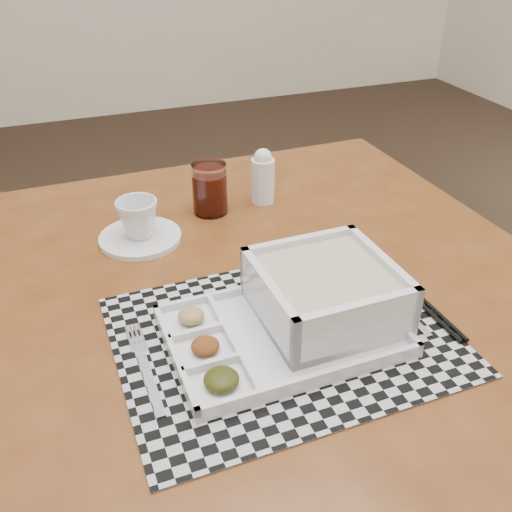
# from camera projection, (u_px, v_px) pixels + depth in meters

# --- Properties ---
(floor) EXTENTS (5.00, 5.00, 0.00)m
(floor) POSITION_uv_depth(u_px,v_px,m) (280.00, 307.00, 2.15)
(floor) COLOR #302318
(floor) RESTS_ON ground
(dining_table) EXTENTS (1.05, 1.05, 0.78)m
(dining_table) POSITION_uv_depth(u_px,v_px,m) (246.00, 327.00, 0.96)
(dining_table) COLOR #54260F
(dining_table) RESTS_ON ground
(placemat) EXTENTS (0.47, 0.37, 0.00)m
(placemat) POSITION_uv_depth(u_px,v_px,m) (283.00, 335.00, 0.82)
(placemat) COLOR #ADAEB5
(placemat) RESTS_ON dining_table
(serving_tray) EXTENTS (0.33, 0.22, 0.09)m
(serving_tray) POSITION_uv_depth(u_px,v_px,m) (313.00, 304.00, 0.82)
(serving_tray) COLOR silver
(serving_tray) RESTS_ON placemat
(fork) EXTENTS (0.02, 0.19, 0.00)m
(fork) POSITION_uv_depth(u_px,v_px,m) (145.00, 365.00, 0.76)
(fork) COLOR silver
(fork) RESTS_ON placemat
(spoon) EXTENTS (0.04, 0.18, 0.01)m
(spoon) POSITION_uv_depth(u_px,v_px,m) (378.00, 284.00, 0.92)
(spoon) COLOR silver
(spoon) RESTS_ON placemat
(chopsticks) EXTENTS (0.02, 0.24, 0.01)m
(chopsticks) POSITION_uv_depth(u_px,v_px,m) (414.00, 294.00, 0.89)
(chopsticks) COLOR black
(chopsticks) RESTS_ON placemat
(saucer) EXTENTS (0.15, 0.15, 0.01)m
(saucer) POSITION_uv_depth(u_px,v_px,m) (140.00, 238.00, 1.04)
(saucer) COLOR silver
(saucer) RESTS_ON dining_table
(cup) EXTENTS (0.10, 0.10, 0.07)m
(cup) POSITION_uv_depth(u_px,v_px,m) (138.00, 218.00, 1.02)
(cup) COLOR silver
(cup) RESTS_ON saucer
(juice_glass) EXTENTS (0.07, 0.07, 0.10)m
(juice_glass) POSITION_uv_depth(u_px,v_px,m) (210.00, 190.00, 1.11)
(juice_glass) COLOR white
(juice_glass) RESTS_ON dining_table
(creamer_bottle) EXTENTS (0.05, 0.05, 0.11)m
(creamer_bottle) POSITION_uv_depth(u_px,v_px,m) (263.00, 177.00, 1.15)
(creamer_bottle) COLOR silver
(creamer_bottle) RESTS_ON dining_table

